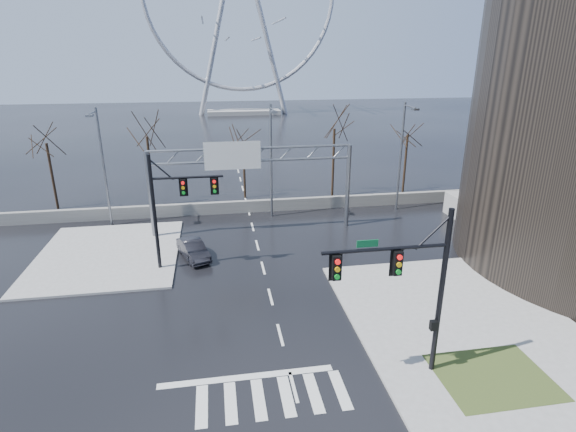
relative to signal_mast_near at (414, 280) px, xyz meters
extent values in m
plane|color=black|center=(-5.14, 4.04, -4.87)|extent=(260.00, 260.00, 0.00)
cube|color=gray|center=(4.86, 6.04, -4.80)|extent=(12.00, 10.00, 0.15)
cube|color=gray|center=(-16.14, 16.04, -4.80)|extent=(10.00, 12.00, 0.15)
cube|color=#30421B|center=(3.86, -0.96, -4.72)|extent=(5.00, 4.00, 0.02)
cube|color=slate|center=(-5.14, 24.04, -4.32)|extent=(52.00, 0.50, 1.10)
cylinder|color=black|center=(1.36, 0.04, -0.87)|extent=(0.24, 0.24, 8.00)
cylinder|color=black|center=(-1.34, 0.04, 1.53)|extent=(5.40, 0.16, 0.16)
cube|color=black|center=(-0.84, -0.11, 0.93)|extent=(0.35, 0.28, 1.05)
cube|color=black|center=(-3.44, -0.11, 0.93)|extent=(0.35, 0.28, 1.05)
cylinder|color=black|center=(-12.14, 13.04, -0.87)|extent=(0.24, 0.24, 8.00)
cylinder|color=black|center=(-9.84, 13.04, 1.53)|extent=(4.60, 0.16, 0.16)
cube|color=black|center=(-10.14, 12.89, 0.93)|extent=(0.35, 0.28, 1.05)
cube|color=black|center=(-8.14, 12.89, 0.93)|extent=(0.35, 0.28, 1.05)
cylinder|color=slate|center=(-13.14, 19.04, -1.37)|extent=(0.36, 0.36, 7.00)
cylinder|color=slate|center=(2.86, 19.04, -1.37)|extent=(0.36, 0.36, 7.00)
cylinder|color=slate|center=(-5.14, 19.04, 2.13)|extent=(16.00, 0.20, 0.20)
cylinder|color=slate|center=(-5.14, 19.04, 1.13)|extent=(16.00, 0.20, 0.20)
cube|color=#0A4B26|center=(-6.64, 18.89, 1.63)|extent=(4.20, 0.10, 2.00)
cube|color=silver|center=(-6.64, 18.83, 1.63)|extent=(4.40, 0.02, 2.20)
cylinder|color=slate|center=(-17.14, 22.54, 0.13)|extent=(0.20, 0.20, 10.00)
cylinder|color=slate|center=(-17.14, 21.44, 4.83)|extent=(0.12, 2.20, 0.12)
cube|color=slate|center=(-17.14, 20.44, 4.73)|extent=(0.50, 0.70, 0.18)
cylinder|color=slate|center=(-3.14, 22.54, 0.13)|extent=(0.20, 0.20, 10.00)
cylinder|color=slate|center=(-3.14, 21.44, 4.83)|extent=(0.12, 2.20, 0.12)
cube|color=slate|center=(-3.14, 20.44, 4.73)|extent=(0.50, 0.70, 0.18)
cylinder|color=slate|center=(8.86, 22.54, 0.13)|extent=(0.20, 0.20, 10.00)
cylinder|color=slate|center=(8.86, 21.44, 4.83)|extent=(0.12, 2.20, 0.12)
cube|color=slate|center=(8.86, 20.44, 4.73)|extent=(0.50, 0.70, 0.18)
cylinder|color=black|center=(-23.14, 28.04, -1.72)|extent=(0.24, 0.24, 6.30)
cylinder|color=black|center=(-14.14, 27.54, -1.50)|extent=(0.24, 0.24, 6.75)
cylinder|color=black|center=(-5.14, 28.54, -1.95)|extent=(0.24, 0.24, 5.85)
cylinder|color=black|center=(3.86, 27.54, -1.36)|extent=(0.24, 0.24, 7.02)
cylinder|color=black|center=(11.86, 28.04, -1.81)|extent=(0.24, 0.24, 6.12)
cube|color=gray|center=(-0.14, 99.04, -4.37)|extent=(18.00, 6.00, 1.00)
cylinder|color=#B2B2B7|center=(-7.14, 99.04, 9.13)|extent=(8.28, 1.20, 28.82)
cylinder|color=#B2B2B7|center=(6.86, 99.04, 9.13)|extent=(8.28, 1.20, 28.82)
imported|color=black|center=(-9.91, 14.52, -4.22)|extent=(2.68, 4.21, 1.31)
camera|label=1|loc=(-8.04, -15.86, 8.97)|focal=28.00mm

